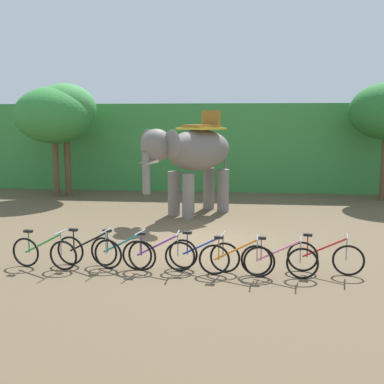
# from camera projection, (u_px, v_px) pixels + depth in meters

# --- Properties ---
(ground_plane) EXTENTS (80.00, 80.00, 0.00)m
(ground_plane) POSITION_uv_depth(u_px,v_px,m) (206.00, 243.00, 13.15)
(ground_plane) COLOR brown
(foliage_hedge) EXTENTS (36.00, 6.00, 4.19)m
(foliage_hedge) POSITION_uv_depth(u_px,v_px,m) (224.00, 145.00, 24.88)
(foliage_hedge) COLOR #3D8E42
(foliage_hedge) RESTS_ON ground
(tree_far_right) EXTENTS (3.40, 3.40, 4.86)m
(tree_far_right) POSITION_uv_depth(u_px,v_px,m) (54.00, 116.00, 20.43)
(tree_far_right) COLOR brown
(tree_far_right) RESTS_ON ground
(tree_left) EXTENTS (2.72, 2.72, 5.02)m
(tree_left) POSITION_uv_depth(u_px,v_px,m) (65.00, 109.00, 20.63)
(tree_left) COLOR brown
(tree_left) RESTS_ON ground
(elephant) EXTENTS (3.52, 3.82, 3.78)m
(elephant) POSITION_uv_depth(u_px,v_px,m) (192.00, 155.00, 16.74)
(elephant) COLOR slate
(elephant) RESTS_ON ground
(bike_green) EXTENTS (1.70, 0.52, 0.92)m
(bike_green) POSITION_uv_depth(u_px,v_px,m) (44.00, 253.00, 10.87)
(bike_green) COLOR black
(bike_green) RESTS_ON ground
(bike_black) EXTENTS (1.69, 0.53, 0.92)m
(bike_black) POSITION_uv_depth(u_px,v_px,m) (89.00, 251.00, 10.99)
(bike_black) COLOR black
(bike_black) RESTS_ON ground
(bike_teal) EXTENTS (1.68, 0.58, 0.92)m
(bike_teal) POSITION_uv_depth(u_px,v_px,m) (123.00, 252.00, 10.89)
(bike_teal) COLOR black
(bike_teal) RESTS_ON ground
(bike_purple) EXTENTS (1.71, 0.52, 0.92)m
(bike_purple) POSITION_uv_depth(u_px,v_px,m) (158.00, 255.00, 10.71)
(bike_purple) COLOR black
(bike_purple) RESTS_ON ground
(bike_blue) EXTENTS (1.69, 0.52, 0.92)m
(bike_blue) POSITION_uv_depth(u_px,v_px,m) (204.00, 254.00, 10.73)
(bike_blue) COLOR black
(bike_blue) RESTS_ON ground
(bike_orange) EXTENTS (1.71, 0.52, 0.92)m
(bike_orange) POSITION_uv_depth(u_px,v_px,m) (236.00, 259.00, 10.35)
(bike_orange) COLOR black
(bike_orange) RESTS_ON ground
(bike_pink) EXTENTS (1.70, 0.52, 0.92)m
(bike_pink) POSITION_uv_depth(u_px,v_px,m) (279.00, 260.00, 10.26)
(bike_pink) COLOR black
(bike_pink) RESTS_ON ground
(bike_red) EXTENTS (1.69, 0.53, 0.92)m
(bike_red) POSITION_uv_depth(u_px,v_px,m) (325.00, 257.00, 10.51)
(bike_red) COLOR black
(bike_red) RESTS_ON ground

